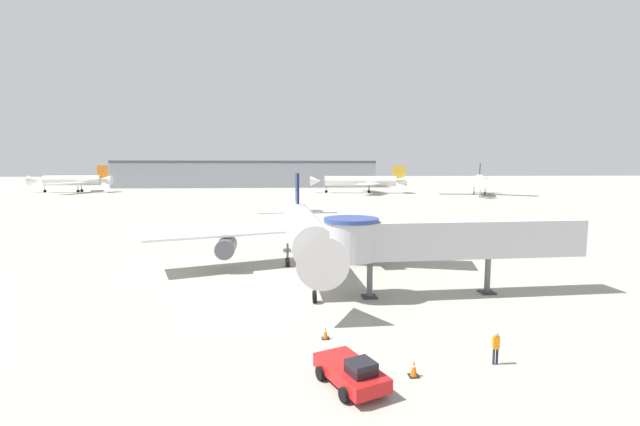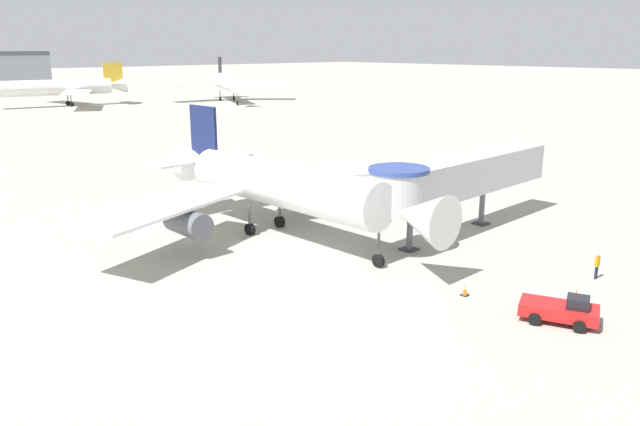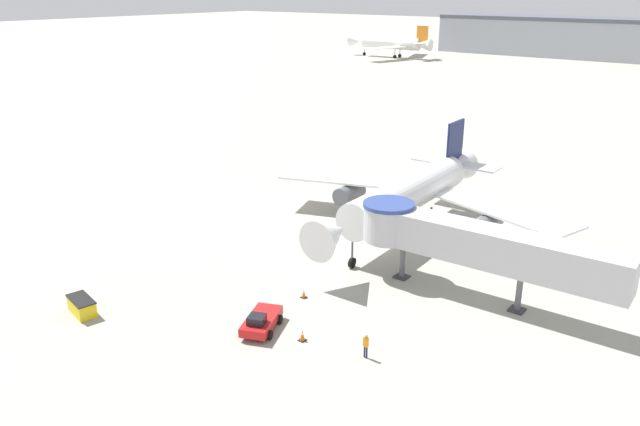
{
  "view_description": "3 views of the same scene",
  "coord_description": "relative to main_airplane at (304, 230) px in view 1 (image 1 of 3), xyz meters",
  "views": [
    {
      "loc": [
        -0.15,
        -35.95,
        9.89
      ],
      "look_at": [
        3.26,
        3.58,
        5.57
      ],
      "focal_mm": 24.0,
      "sensor_mm": 36.0,
      "label": 1
    },
    {
      "loc": [
        -26.59,
        -31.34,
        13.87
      ],
      "look_at": [
        2.52,
        0.34,
        2.37
      ],
      "focal_mm": 35.0,
      "sensor_mm": 36.0,
      "label": 2
    },
    {
      "loc": [
        28.77,
        -44.93,
        22.15
      ],
      "look_at": [
        -3.66,
        -2.69,
        2.71
      ],
      "focal_mm": 35.0,
      "sensor_mm": 36.0,
      "label": 3
    }
  ],
  "objects": [
    {
      "name": "traffic_cone_apron_front",
      "position": [
        4.18,
        -21.29,
        -3.5
      ],
      "size": [
        0.48,
        0.48,
        0.8
      ],
      "color": "black",
      "rests_on": "ground_plane"
    },
    {
      "name": "main_airplane",
      "position": [
        0.0,
        0.0,
        0.0
      ],
      "size": [
        31.1,
        27.22,
        9.14
      ],
      "rotation": [
        0.0,
        0.0,
        0.03
      ],
      "color": "white",
      "rests_on": "ground_plane"
    },
    {
      "name": "background_jet_gold_tail",
      "position": [
        27.65,
        117.87,
        0.6
      ],
      "size": [
        36.17,
        33.83,
        10.19
      ],
      "rotation": [
        0.0,
        0.0,
        -1.71
      ],
      "color": "white",
      "rests_on": "ground_plane"
    },
    {
      "name": "terminal_building",
      "position": [
        -19.05,
        170.83,
        2.44
      ],
      "size": [
        122.0,
        21.51,
        12.61
      ],
      "color": "#999EA8",
      "rests_on": "ground_plane"
    },
    {
      "name": "background_jet_black_tail",
      "position": [
        65.99,
        102.65,
        1.0
      ],
      "size": [
        31.46,
        32.77,
        11.15
      ],
      "rotation": [
        0.0,
        0.0,
        -0.43
      ],
      "color": "white",
      "rests_on": "ground_plane"
    },
    {
      "name": "jet_bridge",
      "position": [
        9.76,
        -8.81,
        0.54
      ],
      "size": [
        20.22,
        4.1,
        6.1
      ],
      "rotation": [
        0.0,
        0.0,
        0.04
      ],
      "color": "#B7B7BC",
      "rests_on": "ground_plane"
    },
    {
      "name": "pushback_tug_red",
      "position": [
        1.09,
        -21.95,
        -3.2
      ],
      "size": [
        3.2,
        4.3,
        1.51
      ],
      "rotation": [
        0.0,
        0.0,
        0.4
      ],
      "color": "red",
      "rests_on": "ground_plane"
    },
    {
      "name": "traffic_cone_near_nose",
      "position": [
        0.45,
        -16.51,
        -3.54
      ],
      "size": [
        0.43,
        0.43,
        0.71
      ],
      "color": "black",
      "rests_on": "ground_plane"
    },
    {
      "name": "ground_plane",
      "position": [
        -1.76,
        -4.17,
        -3.88
      ],
      "size": [
        800.0,
        800.0,
        0.0
      ],
      "primitive_type": "plane",
      "color": "#9E9B8E"
    },
    {
      "name": "ground_crew_marshaller",
      "position": [
        8.63,
        -20.43,
        -2.91
      ],
      "size": [
        0.33,
        0.22,
        1.68
      ],
      "rotation": [
        0.0,
        0.0,
        6.22
      ],
      "color": "#1E2338",
      "rests_on": "ground_plane"
    },
    {
      "name": "background_jet_orange_tail",
      "position": [
        -81.88,
        131.69,
        0.68
      ],
      "size": [
        30.08,
        33.56,
        10.37
      ],
      "rotation": [
        0.0,
        0.0,
        -1.53
      ],
      "color": "white",
      "rests_on": "ground_plane"
    }
  ]
}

